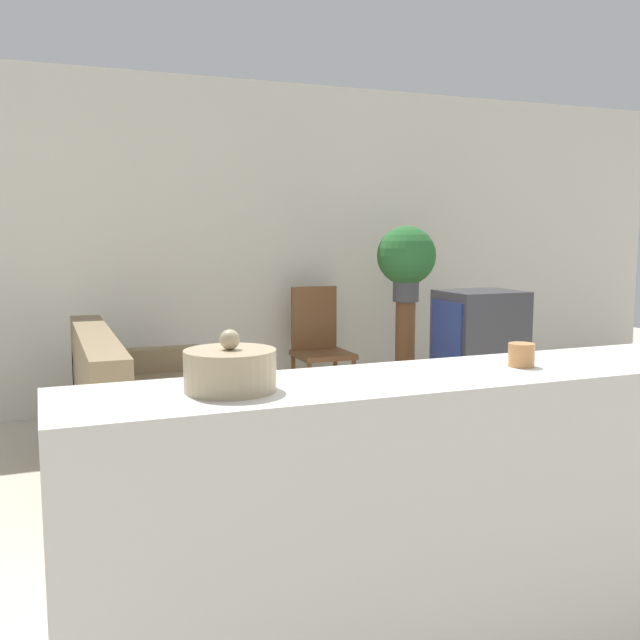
{
  "coord_description": "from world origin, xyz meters",
  "views": [
    {
      "loc": [
        -1.47,
        -2.45,
        1.45
      ],
      "look_at": [
        0.31,
        2.05,
        0.85
      ],
      "focal_mm": 40.0,
      "sensor_mm": 36.0,
      "label": 1
    }
  ],
  "objects_px": {
    "couch": "(150,422)",
    "potted_plant": "(406,258)",
    "wooden_chair": "(319,342)",
    "decorative_bowl": "(230,370)",
    "television": "(479,332)"
  },
  "relations": [
    {
      "from": "couch",
      "to": "potted_plant",
      "type": "xyz_separation_m",
      "value": [
        2.2,
        0.81,
        0.94
      ]
    },
    {
      "from": "wooden_chair",
      "to": "decorative_bowl",
      "type": "relative_size",
      "value": 4.14
    },
    {
      "from": "couch",
      "to": "decorative_bowl",
      "type": "bearing_deg",
      "value": -93.19
    },
    {
      "from": "potted_plant",
      "to": "decorative_bowl",
      "type": "relative_size",
      "value": 2.56
    },
    {
      "from": "couch",
      "to": "potted_plant",
      "type": "height_order",
      "value": "potted_plant"
    },
    {
      "from": "television",
      "to": "wooden_chair",
      "type": "height_order",
      "value": "television"
    },
    {
      "from": "couch",
      "to": "decorative_bowl",
      "type": "xyz_separation_m",
      "value": [
        -0.14,
        -2.56,
        0.8
      ]
    },
    {
      "from": "wooden_chair",
      "to": "decorative_bowl",
      "type": "bearing_deg",
      "value": -114.87
    },
    {
      "from": "couch",
      "to": "television",
      "type": "bearing_deg",
      "value": -2.09
    },
    {
      "from": "couch",
      "to": "potted_plant",
      "type": "relative_size",
      "value": 3.16
    },
    {
      "from": "potted_plant",
      "to": "couch",
      "type": "bearing_deg",
      "value": -159.75
    },
    {
      "from": "couch",
      "to": "television",
      "type": "height_order",
      "value": "television"
    },
    {
      "from": "decorative_bowl",
      "to": "potted_plant",
      "type": "bearing_deg",
      "value": 55.17
    },
    {
      "from": "couch",
      "to": "potted_plant",
      "type": "bearing_deg",
      "value": 20.25
    },
    {
      "from": "couch",
      "to": "wooden_chair",
      "type": "height_order",
      "value": "wooden_chair"
    }
  ]
}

